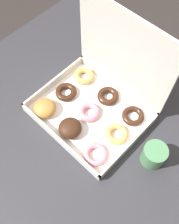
% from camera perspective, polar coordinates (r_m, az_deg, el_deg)
% --- Properties ---
extents(ground_plane, '(8.00, 8.00, 0.00)m').
position_cam_1_polar(ground_plane, '(1.67, 1.62, -13.34)').
color(ground_plane, '#2D2826').
extents(dining_table, '(1.17, 1.02, 0.75)m').
position_cam_1_polar(dining_table, '(1.05, 2.52, -3.65)').
color(dining_table, '#2D2D33').
rests_on(dining_table, ground_plane).
extents(donut_box, '(0.39, 0.33, 0.37)m').
position_cam_1_polar(donut_box, '(0.93, 1.23, 3.04)').
color(donut_box, white).
rests_on(donut_box, dining_table).
extents(coffee_mug, '(0.08, 0.08, 0.08)m').
position_cam_1_polar(coffee_mug, '(0.89, 13.85, -9.00)').
color(coffee_mug, '#4C8456').
rests_on(coffee_mug, dining_table).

